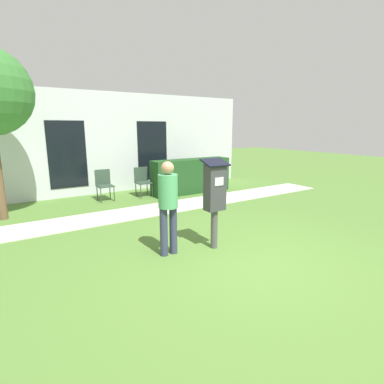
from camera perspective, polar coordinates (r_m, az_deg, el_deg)
ground_plane at (r=4.94m, az=10.92°, el=-13.28°), size 40.00×40.00×0.00m
sidewalk at (r=7.82m, az=-7.94°, el=-3.44°), size 12.00×1.10×0.02m
building_facade at (r=10.19m, az=-15.09°, el=8.98°), size 10.00×0.26×3.20m
parking_meter at (r=5.16m, az=4.36°, el=-0.02°), size 0.44×0.31×1.59m
person_standing at (r=4.91m, az=-4.58°, el=-1.73°), size 0.32×0.32×1.58m
outdoor_chair_left at (r=9.09m, az=-16.42°, el=1.75°), size 0.44×0.44×0.90m
outdoor_chair_middle at (r=9.37m, az=-9.42°, el=2.40°), size 0.44×0.44×0.90m
outdoor_chair_right at (r=9.89m, az=-3.27°, el=3.06°), size 0.44×0.44×0.90m
hedge_row at (r=9.76m, az=-0.16°, el=3.08°), size 2.67×0.60×1.10m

